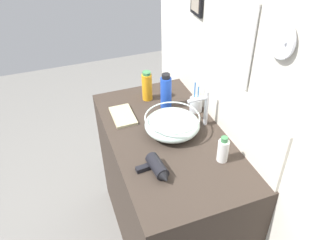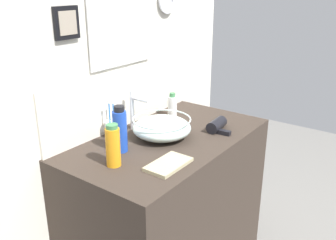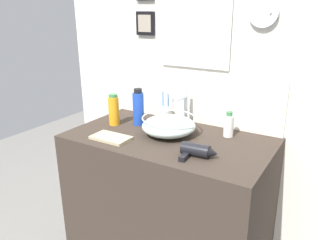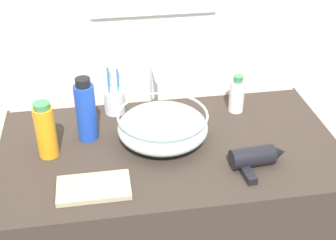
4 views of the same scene
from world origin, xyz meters
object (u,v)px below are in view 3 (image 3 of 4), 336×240
at_px(toothbrush_cup, 166,113).
at_px(hand_towel, 111,138).
at_px(soap_dispenser, 229,125).
at_px(hair_drier, 198,151).
at_px(glass_bowl_sink, 169,125).
at_px(faucet, 184,105).
at_px(spray_bottle, 138,108).
at_px(lotion_bottle, 114,110).

relative_size(toothbrush_cup, hand_towel, 0.96).
bearing_deg(soap_dispenser, hair_drier, -95.26).
distance_m(toothbrush_cup, hand_towel, 0.45).
relative_size(glass_bowl_sink, hair_drier, 1.64).
relative_size(faucet, soap_dispenser, 1.53).
height_order(faucet, hand_towel, faucet).
distance_m(hair_drier, soap_dispenser, 0.34).
distance_m(glass_bowl_sink, soap_dispenser, 0.34).
distance_m(glass_bowl_sink, spray_bottle, 0.26).
distance_m(toothbrush_cup, soap_dispenser, 0.46).
xyz_separation_m(hair_drier, spray_bottle, (-0.52, 0.24, 0.08)).
bearing_deg(lotion_bottle, hand_towel, -55.21).
bearing_deg(toothbrush_cup, faucet, -9.65).
bearing_deg(soap_dispenser, glass_bowl_sink, -153.43).
bearing_deg(faucet, hair_drier, -54.02).
xyz_separation_m(lotion_bottle, hand_towel, (0.14, -0.20, -0.09)).
bearing_deg(lotion_bottle, faucet, 28.95).
bearing_deg(hair_drier, hand_towel, -175.87).
bearing_deg(faucet, hand_towel, -120.46).
bearing_deg(glass_bowl_sink, spray_bottle, 166.96).
xyz_separation_m(glass_bowl_sink, lotion_bottle, (-0.38, -0.02, 0.04)).
bearing_deg(toothbrush_cup, hand_towel, -101.91).
relative_size(glass_bowl_sink, soap_dispenser, 2.11).
relative_size(hair_drier, soap_dispenser, 1.29).
xyz_separation_m(faucet, hair_drier, (0.27, -0.37, -0.10)).
bearing_deg(soap_dispenser, spray_bottle, -170.48).
height_order(toothbrush_cup, hand_towel, toothbrush_cup).
relative_size(hair_drier, toothbrush_cup, 0.90).
bearing_deg(faucet, soap_dispenser, -7.20).
bearing_deg(spray_bottle, hair_drier, -24.90).
xyz_separation_m(toothbrush_cup, spray_bottle, (-0.10, -0.16, 0.06)).
xyz_separation_m(hair_drier, soap_dispenser, (0.03, 0.33, 0.04)).
distance_m(lotion_bottle, hand_towel, 0.26).
bearing_deg(glass_bowl_sink, hair_drier, -34.20).
distance_m(glass_bowl_sink, lotion_bottle, 0.38).
xyz_separation_m(spray_bottle, hand_towel, (0.01, -0.28, -0.10)).
xyz_separation_m(soap_dispenser, hand_towel, (-0.54, -0.37, -0.06)).
relative_size(toothbrush_cup, soap_dispenser, 1.43).
bearing_deg(spray_bottle, soap_dispenser, 9.52).
relative_size(glass_bowl_sink, spray_bottle, 1.34).
distance_m(soap_dispenser, hand_towel, 0.66).
bearing_deg(spray_bottle, faucet, 27.53).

